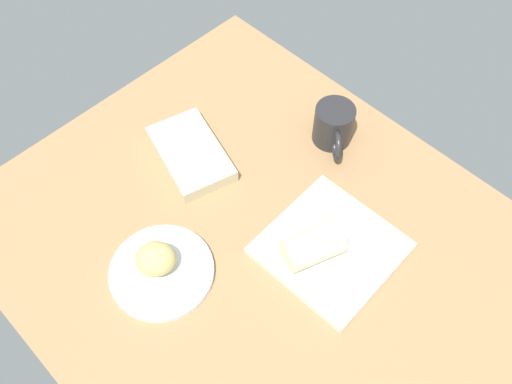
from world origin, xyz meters
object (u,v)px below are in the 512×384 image
object	(u,v)px
square_plate	(330,248)
round_plate	(162,272)
book_stack	(191,154)
coffee_mug	(334,125)
sauce_cup	(356,233)
scone_pastry	(156,259)
breakfast_wrap	(313,246)

from	to	relation	value
square_plate	round_plate	bearing A→B (deg)	-126.20
book_stack	coffee_mug	xyz separation A→B (cm)	(18.56, 26.34, 3.19)
sauce_cup	coffee_mug	distance (cm)	26.54
round_plate	scone_pastry	xyz separation A→B (cm)	(-1.27, 0.17, 3.55)
book_stack	sauce_cup	bearing A→B (deg)	13.76
scone_pastry	book_stack	distance (cm)	27.77
round_plate	sauce_cup	bearing A→B (deg)	55.97
square_plate	breakfast_wrap	size ratio (longest dim) A/B	2.14
sauce_cup	coffee_mug	size ratio (longest dim) A/B	0.45
breakfast_wrap	coffee_mug	size ratio (longest dim) A/B	0.97
scone_pastry	book_stack	bearing A→B (deg)	125.19
coffee_mug	square_plate	bearing A→B (deg)	-49.83
round_plate	book_stack	world-z (taller)	book_stack
scone_pastry	round_plate	bearing A→B (deg)	-7.55
breakfast_wrap	scone_pastry	bearing A→B (deg)	-109.92
sauce_cup	breakfast_wrap	bearing A→B (deg)	-110.65
round_plate	breakfast_wrap	world-z (taller)	breakfast_wrap
book_stack	square_plate	bearing A→B (deg)	6.77
square_plate	book_stack	distance (cm)	37.35
round_plate	book_stack	bearing A→B (deg)	127.08
square_plate	sauce_cup	world-z (taller)	sauce_cup
square_plate	sauce_cup	distance (cm)	5.86
round_plate	breakfast_wrap	bearing A→B (deg)	51.50
round_plate	square_plate	size ratio (longest dim) A/B	0.84
book_stack	coffee_mug	distance (cm)	32.38
breakfast_wrap	round_plate	bearing A→B (deg)	-107.83
square_plate	book_stack	xyz separation A→B (cm)	(-37.08, -4.40, 0.84)
sauce_cup	book_stack	size ratio (longest dim) A/B	0.22
scone_pastry	book_stack	size ratio (longest dim) A/B	0.33
book_stack	coffee_mug	world-z (taller)	coffee_mug
breakfast_wrap	book_stack	size ratio (longest dim) A/B	0.48
breakfast_wrap	sauce_cup	bearing A→B (deg)	90.02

